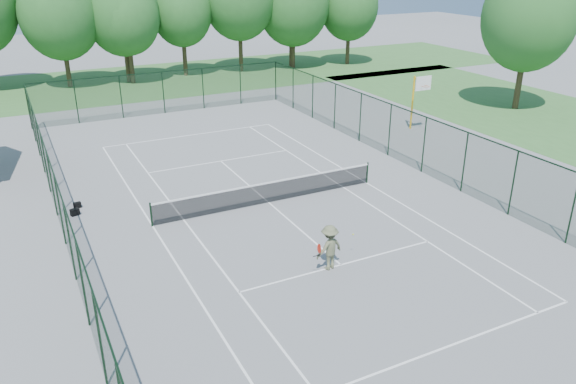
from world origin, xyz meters
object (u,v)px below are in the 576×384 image
object	(u,v)px
tennis_net	(269,191)
tennis_player	(329,247)
sports_bag_a	(75,212)
basketball_goal	(418,92)

from	to	relation	value
tennis_net	tennis_player	world-z (taller)	tennis_player
tennis_net	tennis_player	xyz separation A→B (m)	(-0.52, -6.40, 0.30)
tennis_player	sports_bag_a	bearing A→B (deg)	130.63
basketball_goal	sports_bag_a	bearing A→B (deg)	-170.66
tennis_net	tennis_player	bearing A→B (deg)	-94.69
basketball_goal	tennis_player	size ratio (longest dim) A/B	1.67
sports_bag_a	tennis_net	bearing A→B (deg)	-33.82
basketball_goal	tennis_player	xyz separation A→B (m)	(-14.08, -12.64, -1.70)
sports_bag_a	basketball_goal	bearing A→B (deg)	-6.75
tennis_net	basketball_goal	xyz separation A→B (m)	(13.55, 6.24, 1.99)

